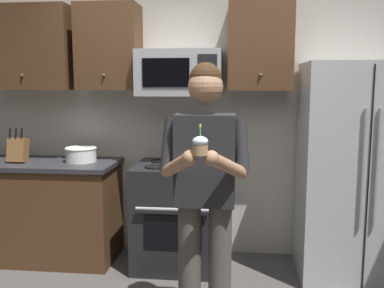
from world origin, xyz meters
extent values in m
cube|color=beige|center=(0.00, 1.75, 1.30)|extent=(4.40, 0.10, 2.60)
cube|color=black|center=(-0.15, 1.36, 0.46)|extent=(0.76, 0.66, 0.92)
cube|color=black|center=(-0.15, 1.02, 0.42)|extent=(0.48, 0.01, 0.28)
cylinder|color=#99999E|center=(-0.15, 1.00, 0.62)|extent=(0.60, 0.03, 0.03)
cylinder|color=black|center=(-0.33, 1.22, 0.93)|extent=(0.18, 0.18, 0.01)
cylinder|color=black|center=(0.03, 1.22, 0.93)|extent=(0.18, 0.18, 0.01)
cylinder|color=black|center=(-0.33, 1.50, 0.93)|extent=(0.18, 0.18, 0.01)
cylinder|color=black|center=(0.03, 1.50, 0.93)|extent=(0.18, 0.18, 0.01)
cube|color=#9EA0A5|center=(-0.15, 1.48, 1.72)|extent=(0.74, 0.40, 0.40)
cube|color=black|center=(-0.24, 1.28, 1.72)|extent=(0.40, 0.01, 0.24)
cube|color=black|center=(0.11, 1.28, 1.72)|extent=(0.16, 0.01, 0.30)
cube|color=#B7BABF|center=(1.35, 1.32, 0.90)|extent=(0.90, 0.72, 1.80)
cylinder|color=gray|center=(1.30, 0.94, 1.00)|extent=(0.02, 0.02, 0.90)
cylinder|color=gray|center=(1.40, 0.94, 1.00)|extent=(0.02, 0.02, 0.90)
cube|color=black|center=(1.35, 0.95, 0.90)|extent=(0.01, 0.01, 1.74)
cube|color=#4C301C|center=(-1.55, 1.53, 1.95)|extent=(0.80, 0.34, 0.76)
sphere|color=brown|center=(-1.55, 1.35, 1.70)|extent=(0.03, 0.03, 0.03)
cube|color=#4C301C|center=(-0.80, 1.53, 1.95)|extent=(0.55, 0.34, 0.76)
sphere|color=brown|center=(-0.80, 1.35, 1.70)|extent=(0.03, 0.03, 0.03)
cube|color=#4C301C|center=(0.55, 1.53, 1.95)|extent=(0.55, 0.34, 0.76)
sphere|color=brown|center=(0.55, 1.35, 1.70)|extent=(0.03, 0.03, 0.03)
cube|color=#4C301C|center=(-1.45, 1.38, 0.44)|extent=(1.40, 0.62, 0.88)
cube|color=#2D2D33|center=(-1.45, 1.38, 0.90)|extent=(1.44, 0.66, 0.04)
cube|color=brown|center=(-1.62, 1.33, 1.03)|extent=(0.16, 0.15, 0.24)
cylinder|color=black|center=(-1.67, 1.31, 1.19)|extent=(0.02, 0.04, 0.09)
cylinder|color=black|center=(-1.62, 1.31, 1.19)|extent=(0.02, 0.04, 0.09)
cylinder|color=black|center=(-1.56, 1.31, 1.19)|extent=(0.02, 0.04, 0.09)
cylinder|color=white|center=(-1.06, 1.41, 0.98)|extent=(0.28, 0.28, 0.12)
torus|color=white|center=(-1.06, 1.41, 1.04)|extent=(0.29, 0.29, 0.02)
cylinder|color=#4C4742|center=(0.07, 0.36, 0.43)|extent=(0.15, 0.15, 0.86)
cylinder|color=#4C4742|center=(0.27, 0.36, 0.43)|extent=(0.15, 0.15, 0.86)
cube|color=#262628|center=(0.17, 0.36, 1.15)|extent=(0.38, 0.22, 0.58)
sphere|color=#A37556|center=(0.17, 0.36, 1.61)|extent=(0.22, 0.22, 0.22)
sphere|color=#382314|center=(0.17, 0.37, 1.66)|extent=(0.20, 0.20, 0.20)
cylinder|color=#262628|center=(-0.06, 0.33, 1.25)|extent=(0.15, 0.18, 0.35)
cylinder|color=#A37556|center=(0.02, 0.17, 1.15)|extent=(0.26, 0.33, 0.21)
sphere|color=#A37556|center=(0.11, 0.04, 1.22)|extent=(0.09, 0.09, 0.09)
cylinder|color=#262628|center=(0.39, 0.33, 1.25)|extent=(0.15, 0.18, 0.35)
cylinder|color=#A37556|center=(0.32, 0.17, 1.15)|extent=(0.26, 0.33, 0.21)
sphere|color=#A37556|center=(0.23, 0.04, 1.22)|extent=(0.09, 0.09, 0.09)
cylinder|color=#A87F56|center=(0.17, 0.02, 1.26)|extent=(0.08, 0.08, 0.06)
ellipsoid|color=silver|center=(0.17, 0.02, 1.31)|extent=(0.09, 0.09, 0.06)
cylinder|color=#4CBF66|center=(0.17, 0.02, 1.36)|extent=(0.01, 0.01, 0.06)
ellipsoid|color=#FFD159|center=(0.17, 0.02, 1.40)|extent=(0.01, 0.01, 0.02)
camera|label=1|loc=(0.38, -2.32, 1.63)|focal=40.24mm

